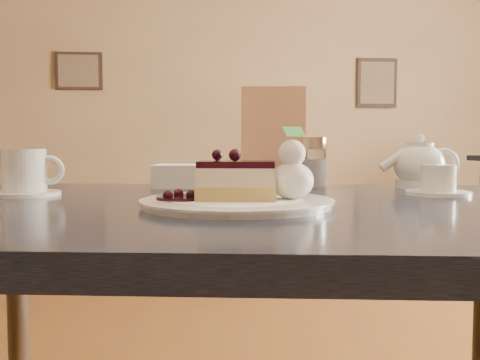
{
  "coord_description": "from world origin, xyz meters",
  "views": [
    {
      "loc": [
        -0.21,
        -0.98,
        0.93
      ],
      "look_at": [
        -0.15,
        -0.16,
        0.87
      ],
      "focal_mm": 40.0,
      "sensor_mm": 36.0,
      "label": 1
    }
  ],
  "objects": [
    {
      "name": "napkin_stack",
      "position": [
        -0.25,
        0.33,
        0.85
      ],
      "size": [
        0.15,
        0.15,
        0.05
      ],
      "primitive_type": "cube",
      "rotation": [
        0.0,
        0.0,
        -0.13
      ],
      "color": "white",
      "rests_on": "main_table"
    },
    {
      "name": "coffee_set",
      "position": [
        -0.57,
        0.14,
        0.86
      ],
      "size": [
        0.15,
        0.14,
        0.1
      ],
      "color": "white",
      "rests_on": "main_table"
    },
    {
      "name": "tea_set",
      "position": [
        0.3,
        0.22,
        0.87
      ],
      "size": [
        0.17,
        0.3,
        0.11
      ],
      "color": "white",
      "rests_on": "main_table"
    },
    {
      "name": "sugar_shaker",
      "position": [
        0.06,
        0.28,
        0.88
      ],
      "size": [
        0.07,
        0.07,
        0.12
      ],
      "color": "white",
      "rests_on": "main_table"
    },
    {
      "name": "whipped_cream",
      "position": [
        -0.06,
        -0.09,
        0.86
      ],
      "size": [
        0.07,
        0.07,
        0.07
      ],
      "color": "white",
      "rests_on": "dessert_plate"
    },
    {
      "name": "cheesecake_slice",
      "position": [
        -0.15,
        -0.09,
        0.86
      ],
      "size": [
        0.14,
        0.11,
        0.07
      ],
      "rotation": [
        0.0,
        0.0,
        -0.13
      ],
      "color": "tan",
      "rests_on": "dessert_plate"
    },
    {
      "name": "menu_card",
      "position": [
        -0.04,
        0.29,
        0.94
      ],
      "size": [
        0.16,
        0.05,
        0.24
      ],
      "primitive_type": "cube",
      "rotation": [
        0.0,
        0.0,
        -0.13
      ],
      "color": "#FFD7AF",
      "rests_on": "main_table"
    },
    {
      "name": "dessert_plate",
      "position": [
        -0.15,
        -0.09,
        0.82
      ],
      "size": [
        0.32,
        0.32,
        0.01
      ],
      "primitive_type": "cylinder",
      "color": "white",
      "rests_on": "main_table"
    },
    {
      "name": "berry_sauce",
      "position": [
        -0.24,
        -0.08,
        0.83
      ],
      "size": [
        0.09,
        0.09,
        0.01
      ],
      "primitive_type": "cylinder",
      "color": "black",
      "rests_on": "dessert_plate"
    },
    {
      "name": "main_table",
      "position": [
        -0.14,
        -0.03,
        0.73
      ],
      "size": [
        1.41,
        1.03,
        0.82
      ],
      "rotation": [
        0.0,
        0.0,
        -0.13
      ],
      "color": "#222A41",
      "rests_on": "ground"
    }
  ]
}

